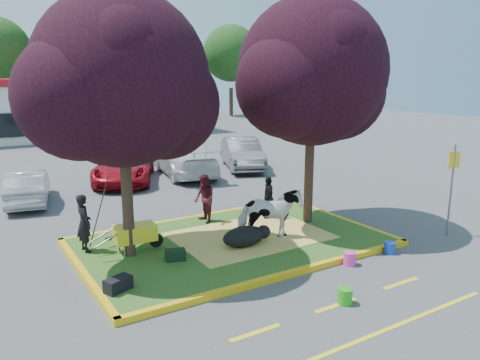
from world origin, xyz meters
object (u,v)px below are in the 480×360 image
cow (269,214)px  bucket_blue (390,248)px  sign_post (452,180)px  bucket_pink (349,259)px  bucket_green (345,296)px  handler (84,223)px  wheelbarrow (136,233)px  car_silver (28,187)px  calf (244,236)px

cow → bucket_blue: bearing=-111.7°
sign_post → bucket_pink: (-4.07, -0.10, -1.52)m
bucket_green → sign_post: bearing=15.2°
cow → bucket_pink: bearing=-136.7°
cow → bucket_pink: 2.52m
handler → bucket_green: handler is taller
wheelbarrow → car_silver: size_ratio=0.49×
wheelbarrow → sign_post: sign_post is taller
sign_post → bucket_green: size_ratio=8.04×
sign_post → bucket_pink: size_ratio=8.14×
calf → bucket_pink: 2.80m
sign_post → car_silver: (-10.00, 10.39, -1.06)m
wheelbarrow → bucket_green: 5.57m
wheelbarrow → bucket_blue: wheelbarrow is taller
calf → sign_post: sign_post is taller
calf → bucket_blue: calf is taller
handler → bucket_pink: size_ratio=4.59×
wheelbarrow → sign_post: (8.41, -3.27, 1.06)m
calf → bucket_green: size_ratio=3.71×
cow → calf: cow is taller
cow → bucket_green: cow is taller
handler → bucket_green: bearing=-151.5°
cow → bucket_green: 3.82m
bucket_pink → bucket_blue: size_ratio=1.04×
bucket_blue → bucket_green: bearing=-154.6°
sign_post → handler: bearing=172.4°
sign_post → bucket_blue: size_ratio=8.44×
sign_post → wheelbarrow: bearing=173.7°
handler → bucket_green: (3.90, -5.49, -0.75)m
cow → wheelbarrow: size_ratio=0.92×
calf → sign_post: (5.82, -2.08, 1.27)m
wheelbarrow → bucket_pink: 5.51m
cow → car_silver: cow is taller
wheelbarrow → bucket_blue: 6.73m
handler → car_silver: (-0.47, 6.43, -0.29)m
bucket_green → bucket_pink: bearing=42.7°
wheelbarrow → bucket_pink: bearing=-34.8°
car_silver → calf: bearing=128.3°
wheelbarrow → bucket_pink: wheelbarrow is taller
cow → calf: 1.00m
cow → bucket_blue: 3.33m
sign_post → car_silver: size_ratio=0.71×
bucket_pink → wheelbarrow: bearing=142.1°
cow → wheelbarrow: (-3.47, 1.11, -0.24)m
handler → bucket_pink: 6.84m
sign_post → calf: bearing=175.3°
bucket_pink → car_silver: size_ratio=0.09×
sign_post → bucket_green: bearing=-149.8°
handler → bucket_green: 6.78m
wheelbarrow → sign_post: 9.08m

